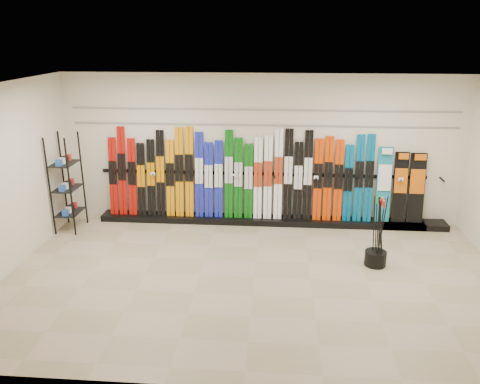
{
  "coord_description": "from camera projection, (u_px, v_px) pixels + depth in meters",
  "views": [
    {
      "loc": [
        0.28,
        -6.67,
        3.72
      ],
      "look_at": [
        -0.31,
        1.0,
        1.1
      ],
      "focal_mm": 35.0,
      "sensor_mm": 36.0,
      "label": 1
    }
  ],
  "objects": [
    {
      "name": "slatwall_rail_1",
      "position": [
        262.0,
        110.0,
        9.11
      ],
      "size": [
        7.6,
        0.02,
        0.03
      ],
      "primitive_type": "cube",
      "color": "gray",
      "rests_on": "back_wall"
    },
    {
      "name": "snowboards",
      "position": [
        400.0,
        187.0,
        9.26
      ],
      "size": [
        0.94,
        0.23,
        1.49
      ],
      "color": "#14728C",
      "rests_on": "ski_rack_base"
    },
    {
      "name": "ski_poles",
      "position": [
        379.0,
        232.0,
        7.71
      ],
      "size": [
        0.23,
        0.33,
        1.18
      ],
      "color": "black",
      "rests_on": "pole_bin"
    },
    {
      "name": "ceiling",
      "position": [
        257.0,
        87.0,
        6.55
      ],
      "size": [
        8.0,
        8.0,
        0.0
      ],
      "primitive_type": "plane",
      "rotation": [
        3.14,
        0.0,
        0.0
      ],
      "color": "silver",
      "rests_on": "back_wall"
    },
    {
      "name": "back_wall",
      "position": [
        261.0,
        150.0,
        9.39
      ],
      "size": [
        8.0,
        0.0,
        8.0
      ],
      "primitive_type": "plane",
      "rotation": [
        1.57,
        0.0,
        0.0
      ],
      "color": "beige",
      "rests_on": "floor"
    },
    {
      "name": "left_wall",
      "position": [
        1.0,
        183.0,
        7.32
      ],
      "size": [
        0.0,
        5.0,
        5.0
      ],
      "primitive_type": "plane",
      "rotation": [
        1.57,
        0.0,
        1.57
      ],
      "color": "beige",
      "rests_on": "floor"
    },
    {
      "name": "slatwall_rail_0",
      "position": [
        262.0,
        125.0,
        9.21
      ],
      "size": [
        7.6,
        0.02,
        0.03
      ],
      "primitive_type": "cube",
      "color": "gray",
      "rests_on": "back_wall"
    },
    {
      "name": "accessory_rack",
      "position": [
        67.0,
        183.0,
        9.08
      ],
      "size": [
        0.4,
        0.6,
        1.91
      ],
      "primitive_type": "cube",
      "color": "black",
      "rests_on": "floor"
    },
    {
      "name": "skis",
      "position": [
        239.0,
        177.0,
        9.45
      ],
      "size": [
        5.37,
        0.26,
        1.83
      ],
      "color": "#AB0B06",
      "rests_on": "ski_rack_base"
    },
    {
      "name": "floor",
      "position": [
        255.0,
        277.0,
        7.51
      ],
      "size": [
        8.0,
        8.0,
        0.0
      ],
      "primitive_type": "plane",
      "color": "#9C8C6B",
      "rests_on": "ground"
    },
    {
      "name": "pole_bin",
      "position": [
        375.0,
        258.0,
        7.87
      ],
      "size": [
        0.36,
        0.36,
        0.25
      ],
      "primitive_type": "cylinder",
      "color": "black",
      "rests_on": "floor"
    },
    {
      "name": "ski_rack_base",
      "position": [
        271.0,
        220.0,
        9.63
      ],
      "size": [
        8.0,
        0.4,
        0.12
      ],
      "primitive_type": "cube",
      "color": "black",
      "rests_on": "floor"
    }
  ]
}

